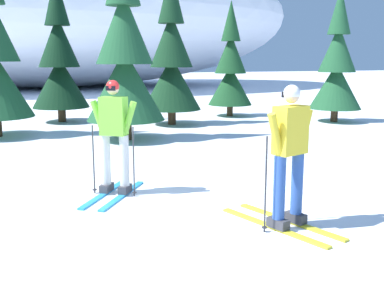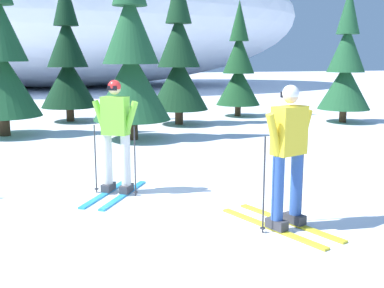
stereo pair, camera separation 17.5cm
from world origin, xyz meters
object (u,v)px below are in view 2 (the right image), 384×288
skier_yellow_jacket (288,154)px  pine_tree_right (239,69)px  pine_tree_far_right (346,67)px  pine_tree_center (131,55)px  skier_lime_jacket (116,135)px  pine_tree_center_left (68,61)px  pine_tree_center_right (179,61)px

skier_yellow_jacket → pine_tree_right: 11.67m
pine_tree_far_right → pine_tree_right: bearing=136.3°
pine_tree_center → skier_lime_jacket: bearing=-102.9°
pine_tree_right → pine_tree_far_right: (2.73, -2.61, 0.10)m
skier_lime_jacket → pine_tree_center_left: 9.20m
skier_yellow_jacket → pine_tree_far_right: size_ratio=0.41×
pine_tree_center_right → pine_tree_center: bearing=-129.3°
skier_yellow_jacket → pine_tree_far_right: 10.72m
pine_tree_center_left → pine_tree_far_right: (8.78, -2.98, -0.18)m
pine_tree_center_left → pine_tree_center: bearing=-71.7°
pine_tree_center_right → pine_tree_far_right: bearing=-11.9°
pine_tree_center_left → pine_tree_right: size_ratio=1.16×
skier_lime_jacket → pine_tree_right: size_ratio=0.43×
skier_lime_jacket → skier_yellow_jacket: bearing=-50.1°
pine_tree_far_right → pine_tree_center: bearing=-170.4°
skier_yellow_jacket → pine_tree_center: (-0.70, 7.10, 1.24)m
skier_lime_jacket → pine_tree_center: (1.13, 4.91, 1.25)m
skier_yellow_jacket → pine_tree_far_right: bearing=51.3°
skier_yellow_jacket → pine_tree_center: 7.24m
pine_tree_right → pine_tree_far_right: 3.78m
skier_lime_jacket → pine_tree_center_left: size_ratio=0.37×
skier_yellow_jacket → pine_tree_far_right: pine_tree_far_right is taller
pine_tree_right → pine_tree_center_left: bearing=176.5°
pine_tree_right → pine_tree_far_right: pine_tree_far_right is taller
skier_yellow_jacket → pine_tree_center_left: bearing=100.5°
pine_tree_center_left → pine_tree_far_right: bearing=-18.7°
pine_tree_center_left → pine_tree_center: pine_tree_center is taller
pine_tree_center_right → pine_tree_far_right: size_ratio=1.10×
skier_yellow_jacket → pine_tree_center_left: (-2.10, 11.32, 1.08)m
pine_tree_far_right → pine_tree_center_left: bearing=161.3°
pine_tree_center_right → pine_tree_far_right: pine_tree_center_right is taller
pine_tree_center_left → pine_tree_center_right: bearing=-28.7°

